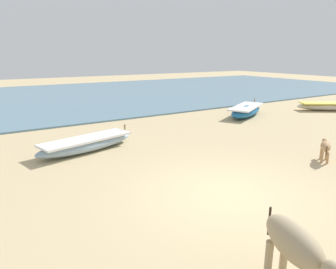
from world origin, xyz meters
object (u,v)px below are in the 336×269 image
Objects in this scene: fishing_boat_5 at (332,106)px; calf_near_tan at (325,147)px; fishing_boat_4 at (246,110)px; cow_adult_dun at (296,246)px; fishing_boat_3 at (87,144)px.

fishing_boat_5 is 4.45× the size of calf_near_tan.
fishing_boat_4 reaches higher than calf_near_tan.
cow_adult_dun reaches higher than fishing_boat_5.
fishing_boat_4 is at bearing 156.56° from cow_adult_dun.
calf_near_tan is at bearing -53.50° from fishing_boat_3.
fishing_boat_5 is 2.50× the size of cow_adult_dun.
fishing_boat_3 is 9.15m from fishing_boat_4.
cow_adult_dun reaches higher than fishing_boat_3.
calf_near_tan is at bearing -116.67° from fishing_boat_5.
fishing_boat_4 is at bearing 27.50° from calf_near_tan.
fishing_boat_4 is at bearing -4.66° from fishing_boat_3.
fishing_boat_4 is 12.65m from cow_adult_dun.
calf_near_tan is (5.48, 2.90, -0.29)m from cow_adult_dun.
fishing_boat_3 is 4.23× the size of calf_near_tan.
fishing_boat_3 is at bearing -145.94° from fishing_boat_5.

